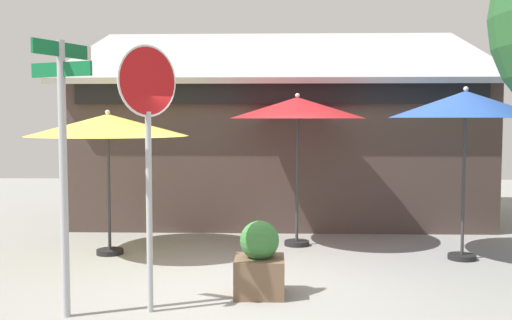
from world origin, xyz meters
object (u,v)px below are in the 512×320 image
at_px(patio_umbrella_royal_blue_right, 466,106).
at_px(patio_umbrella_crimson_center, 297,109).
at_px(street_sign_post, 63,150).
at_px(patio_umbrella_mustard_left, 108,126).
at_px(sidewalk_planter, 259,262).
at_px(stop_sign, 148,125).

bearing_deg(patio_umbrella_royal_blue_right, patio_umbrella_crimson_center, 159.56).
relative_size(street_sign_post, patio_umbrella_royal_blue_right, 1.13).
relative_size(patio_umbrella_mustard_left, patio_umbrella_crimson_center, 0.98).
height_order(street_sign_post, sidewalk_planter, street_sign_post).
xyz_separation_m(stop_sign, patio_umbrella_crimson_center, (1.83, 3.69, 0.24)).
height_order(stop_sign, patio_umbrella_mustard_left, stop_sign).
relative_size(patio_umbrella_royal_blue_right, sidewalk_planter, 2.88).
xyz_separation_m(street_sign_post, patio_umbrella_crimson_center, (2.75, 3.89, 0.52)).
relative_size(patio_umbrella_crimson_center, patio_umbrella_royal_blue_right, 0.98).
xyz_separation_m(patio_umbrella_mustard_left, patio_umbrella_crimson_center, (3.12, 0.78, 0.29)).
xyz_separation_m(stop_sign, patio_umbrella_mustard_left, (-1.29, 2.91, -0.04)).
distance_m(street_sign_post, patio_umbrella_royal_blue_right, 6.12).
bearing_deg(sidewalk_planter, street_sign_post, -157.58).
bearing_deg(street_sign_post, sidewalk_planter, 22.42).
distance_m(patio_umbrella_mustard_left, patio_umbrella_crimson_center, 3.23).
distance_m(street_sign_post, stop_sign, 0.98).
bearing_deg(stop_sign, sidewalk_planter, 29.23).
xyz_separation_m(patio_umbrella_royal_blue_right, sidewalk_planter, (-3.18, -2.03, -2.02)).
xyz_separation_m(street_sign_post, stop_sign, (0.92, 0.19, 0.28)).
xyz_separation_m(street_sign_post, sidewalk_planter, (2.17, 0.89, -1.46)).
relative_size(stop_sign, patio_umbrella_mustard_left, 1.17).
height_order(stop_sign, sidewalk_planter, stop_sign).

